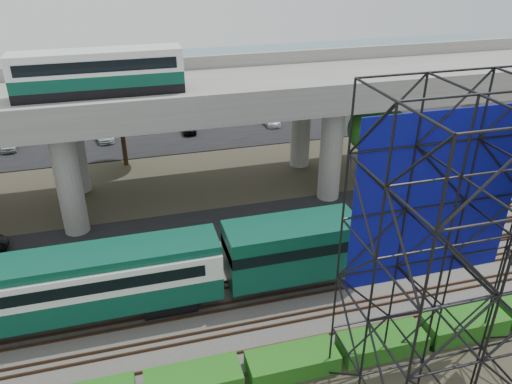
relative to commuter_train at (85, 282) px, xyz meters
name	(u,v)px	position (x,y,z in m)	size (l,w,h in m)	color
ground	(251,317)	(8.81, -2.00, -2.88)	(140.00, 140.00, 0.00)	#474233
ballast_bed	(243,294)	(8.81, 0.00, -2.78)	(90.00, 12.00, 0.20)	slate
service_road	(215,226)	(8.81, 8.50, -2.84)	(90.00, 5.00, 0.08)	black
parking_lot	(175,124)	(8.81, 32.00, -2.84)	(90.00, 18.00, 0.08)	black
harbor_water	(157,77)	(8.81, 54.00, -2.87)	(140.00, 40.00, 0.03)	slate
rail_tracks	(243,292)	(8.81, 0.00, -2.60)	(90.00, 9.52, 0.16)	#472D1E
commuter_train	(85,282)	(0.00, 0.00, 0.00)	(29.30, 3.06, 4.30)	black
overpass	(191,100)	(8.30, 14.00, 5.33)	(80.00, 12.00, 12.40)	#9E9B93
scaffold_tower	(472,273)	(16.01, -9.98, 4.59)	(9.36, 6.36, 15.00)	black
hedge_strip	(292,361)	(9.82, -6.30, -2.32)	(34.60, 1.80, 1.20)	#155914
trees	(140,137)	(4.14, 14.17, 2.69)	(40.94, 16.94, 7.69)	#382314
parked_cars	(169,121)	(8.05, 31.49, -2.22)	(34.27, 9.23, 1.24)	silver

